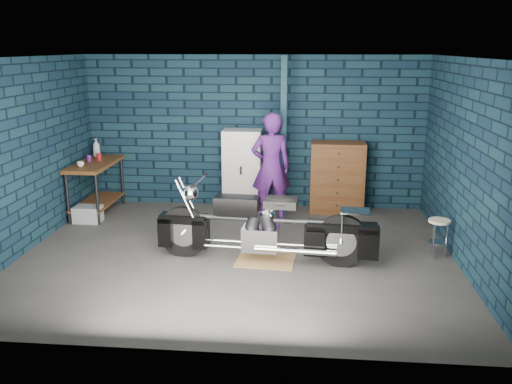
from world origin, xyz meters
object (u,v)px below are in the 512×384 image
locker (242,170)px  shop_stool (438,238)px  motorcycle (266,222)px  tool_chest (337,177)px  workbench (96,188)px  person (271,167)px  storage_bin (88,214)px

locker → shop_stool: locker is taller
motorcycle → tool_chest: bearing=70.5°
workbench → person: bearing=-1.8°
workbench → shop_stool: 5.68m
storage_bin → tool_chest: size_ratio=0.35×
workbench → storage_bin: bearing=-87.7°
tool_chest → shop_stool: 2.43m
motorcycle → person: bearing=96.0°
person → shop_stool: person is taller
person → storage_bin: bearing=-4.5°
person → motorcycle: bearing=79.4°
storage_bin → shop_stool: (5.44, -1.05, 0.14)m
motorcycle → shop_stool: (2.36, 0.38, -0.29)m
person → shop_stool: (2.41, -1.45, -0.64)m
locker → tool_chest: bearing=0.0°
locker → tool_chest: locker is taller
person → locker: person is taller
motorcycle → locker: 2.48m
workbench → motorcycle: size_ratio=0.55×
workbench → tool_chest: tool_chest is taller
tool_chest → shop_stool: (1.29, -2.03, -0.35)m
motorcycle → workbench: bearing=152.6°
workbench → storage_bin: size_ratio=3.22×
motorcycle → person: size_ratio=1.41×
tool_chest → person: bearing=-152.8°
locker → storage_bin: bearing=-158.5°
motorcycle → person: person is taller
motorcycle → locker: (-0.59, 2.41, 0.16)m
storage_bin → person: bearing=7.6°
locker → shop_stool: (2.96, -2.03, -0.45)m
workbench → storage_bin: 0.59m
motorcycle → locker: size_ratio=1.78×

